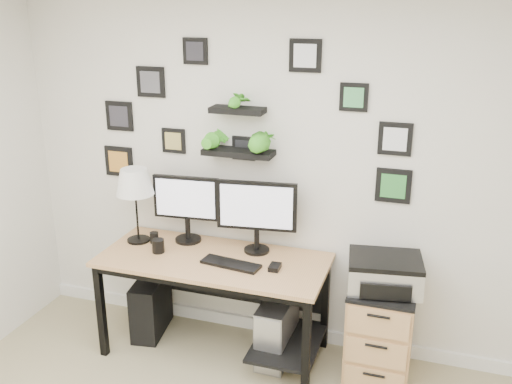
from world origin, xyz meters
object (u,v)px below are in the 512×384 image
at_px(desk, 220,272).
at_px(monitor_left, 186,204).
at_px(table_lamp, 135,184).
at_px(printer, 385,273).
at_px(monitor_right, 257,211).
at_px(pc_tower_black, 151,306).
at_px(mug, 158,246).
at_px(pc_tower_grey, 277,330).
at_px(file_cabinet, 380,331).

distance_m(desk, monitor_left, 0.56).
height_order(table_lamp, printer, table_lamp).
distance_m(monitor_right, pc_tower_black, 1.18).
bearing_deg(printer, desk, -177.38).
height_order(monitor_right, mug, monitor_right).
xyz_separation_m(table_lamp, pc_tower_grey, (1.10, -0.05, -0.97)).
bearing_deg(pc_tower_grey, table_lamp, 177.30).
relative_size(desk, table_lamp, 2.85).
distance_m(desk, mug, 0.48).
relative_size(mug, pc_tower_black, 0.22).
distance_m(monitor_right, printer, 0.96).
xyz_separation_m(table_lamp, file_cabinet, (1.81, -0.01, -0.87)).
xyz_separation_m(mug, printer, (1.58, 0.12, -0.02)).
xyz_separation_m(monitor_right, file_cabinet, (0.92, -0.10, -0.73)).
relative_size(monitor_right, pc_tower_grey, 1.22).
xyz_separation_m(pc_tower_black, pc_tower_grey, (1.02, -0.04, 0.01)).
distance_m(monitor_left, pc_tower_grey, 1.12).
xyz_separation_m(monitor_left, pc_tower_grey, (0.75, -0.16, -0.82)).
xyz_separation_m(desk, table_lamp, (-0.68, 0.07, 0.57)).
xyz_separation_m(monitor_left, mug, (-0.12, -0.25, -0.25)).
distance_m(desk, file_cabinet, 1.17).
xyz_separation_m(monitor_left, monitor_right, (0.55, -0.02, 0.02)).
xyz_separation_m(monitor_left, table_lamp, (-0.35, -0.11, 0.15)).
height_order(monitor_right, file_cabinet, monitor_right).
bearing_deg(pc_tower_black, monitor_right, -0.98).
bearing_deg(pc_tower_grey, desk, -178.06).
xyz_separation_m(desk, monitor_right, (0.22, 0.16, 0.44)).
bearing_deg(pc_tower_grey, mug, -174.49).
xyz_separation_m(desk, monitor_left, (-0.33, 0.18, 0.42)).
relative_size(mug, pc_tower_grey, 0.21).
bearing_deg(monitor_right, mug, -161.03).
height_order(monitor_right, pc_tower_black, monitor_right).
relative_size(monitor_right, pc_tower_black, 1.28).
bearing_deg(pc_tower_grey, pc_tower_black, 178.03).
distance_m(pc_tower_grey, printer, 0.90).
xyz_separation_m(monitor_left, printer, (1.46, -0.12, -0.27)).
bearing_deg(monitor_right, desk, -144.15).
distance_m(monitor_left, mug, 0.37).
relative_size(pc_tower_grey, file_cabinet, 0.69).
xyz_separation_m(pc_tower_grey, file_cabinet, (0.72, 0.04, 0.11)).
height_order(table_lamp, pc_tower_grey, table_lamp).
relative_size(desk, pc_tower_grey, 3.44).
bearing_deg(mug, desk, 8.85).
distance_m(monitor_left, printer, 1.49).
relative_size(file_cabinet, printer, 1.30).
bearing_deg(printer, pc_tower_grey, -176.97).
relative_size(monitor_left, monitor_right, 0.89).
bearing_deg(monitor_right, table_lamp, -174.08).
bearing_deg(table_lamp, pc_tower_grey, -2.70).
bearing_deg(pc_tower_grey, printer, 3.03).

